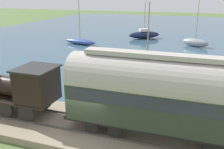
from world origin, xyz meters
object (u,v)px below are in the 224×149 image
object	(u,v)px
steam_locomotive	(20,86)
rowboat_mid_harbor	(213,90)
passenger_coach	(165,94)
sailboat_navy	(144,35)
sailboat_blue	(80,41)
sailboat_green	(146,75)
rowboat_near_shore	(31,86)
sailboat_gray	(195,42)

from	to	relation	value
steam_locomotive	rowboat_mid_harbor	bearing A→B (deg)	-51.17
passenger_coach	rowboat_mid_harbor	size ratio (longest dim) A/B	3.69
passenger_coach	sailboat_navy	distance (m)	34.74
sailboat_navy	rowboat_mid_harbor	distance (m)	26.63
passenger_coach	sailboat_navy	world-z (taller)	sailboat_navy
passenger_coach	sailboat_blue	distance (m)	30.16
passenger_coach	sailboat_navy	xyz separation A→B (m)	(33.56, 8.66, -2.34)
sailboat_blue	rowboat_mid_harbor	world-z (taller)	sailboat_blue
sailboat_navy	sailboat_green	world-z (taller)	sailboat_green
passenger_coach	rowboat_near_shore	size ratio (longest dim) A/B	3.64
steam_locomotive	rowboat_mid_harbor	world-z (taller)	steam_locomotive
sailboat_navy	rowboat_mid_harbor	size ratio (longest dim) A/B	2.13
sailboat_navy	sailboat_blue	distance (m)	12.20
passenger_coach	sailboat_gray	world-z (taller)	sailboat_gray
passenger_coach	sailboat_gray	distance (m)	29.07
sailboat_blue	rowboat_near_shore	bearing A→B (deg)	-153.48
steam_locomotive	passenger_coach	distance (m)	9.09
sailboat_green	rowboat_mid_harbor	world-z (taller)	sailboat_green
sailboat_blue	sailboat_gray	size ratio (longest dim) A/B	0.74
steam_locomotive	sailboat_blue	world-z (taller)	sailboat_blue
sailboat_navy	sailboat_gray	xyz separation A→B (m)	(-4.59, -9.02, -0.03)
steam_locomotive	sailboat_blue	xyz separation A→B (m)	(24.73, 8.01, -1.87)
passenger_coach	sailboat_gray	size ratio (longest dim) A/B	1.14
rowboat_near_shore	sailboat_blue	bearing A→B (deg)	0.69
sailboat_blue	sailboat_gray	bearing A→B (deg)	-63.75
sailboat_green	sailboat_gray	xyz separation A→B (m)	(19.16, -3.40, -0.11)
sailboat_navy	rowboat_near_shore	distance (m)	28.64
steam_locomotive	sailboat_gray	distance (m)	30.51
sailboat_navy	rowboat_near_shore	world-z (taller)	sailboat_navy
steam_locomotive	passenger_coach	xyz separation A→B (m)	(0.00, -9.07, 0.71)
steam_locomotive	sailboat_navy	xyz separation A→B (m)	(33.56, -0.41, -1.63)
rowboat_near_shore	rowboat_mid_harbor	size ratio (longest dim) A/B	1.01
sailboat_gray	steam_locomotive	bearing A→B (deg)	-171.84
passenger_coach	rowboat_near_shore	world-z (taller)	passenger_coach
sailboat_navy	rowboat_near_shore	bearing A→B (deg)	138.86
steam_locomotive	rowboat_mid_harbor	distance (m)	15.30
sailboat_gray	rowboat_near_shore	xyz separation A→B (m)	(-23.82, 12.57, -0.51)
passenger_coach	rowboat_near_shore	distance (m)	13.56
steam_locomotive	rowboat_near_shore	xyz separation A→B (m)	(5.15, 3.14, -2.18)
steam_locomotive	sailboat_navy	bearing A→B (deg)	-0.69
sailboat_blue	rowboat_near_shore	distance (m)	20.18
steam_locomotive	passenger_coach	world-z (taller)	passenger_coach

